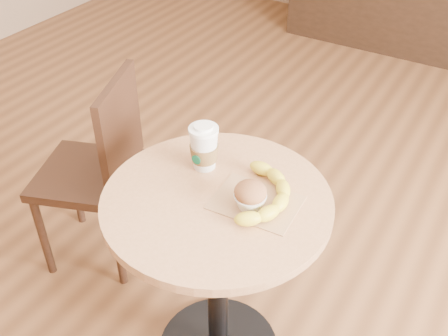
% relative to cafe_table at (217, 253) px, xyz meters
% --- Properties ---
extents(cafe_table, '(0.67, 0.67, 0.75)m').
position_rel_cafe_table_xyz_m(cafe_table, '(0.00, 0.00, 0.00)').
color(cafe_table, black).
rests_on(cafe_table, ground).
extents(chair_left, '(0.49, 0.49, 0.86)m').
position_rel_cafe_table_xyz_m(chair_left, '(-0.67, 0.19, -0.05)').
color(chair_left, '#321D11').
rests_on(chair_left, ground).
extents(kraft_bag, '(0.25, 0.19, 0.00)m').
position_rel_cafe_table_xyz_m(kraft_bag, '(0.11, 0.04, 0.23)').
color(kraft_bag, '#9F734D').
rests_on(kraft_bag, cafe_table).
extents(coffee_cup, '(0.09, 0.09, 0.15)m').
position_rel_cafe_table_xyz_m(coffee_cup, '(-0.11, 0.11, 0.30)').
color(coffee_cup, silver).
rests_on(coffee_cup, cafe_table).
extents(muffin, '(0.09, 0.09, 0.08)m').
position_rel_cafe_table_xyz_m(muffin, '(0.10, 0.01, 0.27)').
color(muffin, silver).
rests_on(muffin, kraft_bag).
extents(banana, '(0.26, 0.33, 0.04)m').
position_rel_cafe_table_xyz_m(banana, '(0.12, 0.05, 0.25)').
color(banana, gold).
rests_on(banana, kraft_bag).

